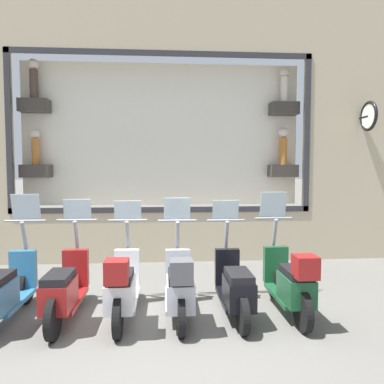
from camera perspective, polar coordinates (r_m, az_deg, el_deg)
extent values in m
plane|color=#66635E|center=(5.16, -4.56, -20.04)|extent=(120.00, 120.00, 0.00)
cube|color=tan|center=(8.46, -4.46, -6.66)|extent=(0.40, 6.50, 1.10)
cube|color=#2D2D33|center=(8.46, -4.61, 20.33)|extent=(0.04, 6.50, 0.12)
cube|color=#2D2D33|center=(8.16, -4.48, -2.70)|extent=(0.04, 6.50, 0.12)
cube|color=#2D2D33|center=(8.73, 17.14, 8.51)|extent=(0.04, 0.12, 3.45)
cube|color=#2D2D33|center=(8.76, -26.15, 8.28)|extent=(0.04, 0.12, 3.45)
cube|color=white|center=(8.70, -4.53, 8.69)|extent=(0.04, 6.26, 3.21)
cube|color=#38332D|center=(8.98, 13.83, 12.23)|extent=(0.36, 0.63, 0.28)
cylinder|color=silver|center=(9.05, 13.88, 14.90)|extent=(0.16, 0.16, 0.57)
sphere|color=beige|center=(9.14, 13.92, 17.30)|extent=(0.21, 0.21, 0.21)
cube|color=#38332D|center=(9.00, -22.89, 12.02)|extent=(0.36, 0.63, 0.28)
cylinder|color=#47382D|center=(9.08, -22.96, 14.87)|extent=(0.18, 0.18, 0.63)
sphere|color=beige|center=(9.17, -23.03, 17.50)|extent=(0.23, 0.23, 0.23)
cube|color=#38332D|center=(8.88, 13.69, 3.15)|extent=(0.36, 0.63, 0.28)
cylinder|color=#B26B2D|center=(8.89, 13.74, 6.07)|extent=(0.17, 0.17, 0.62)
sphere|color=beige|center=(8.92, 13.78, 8.79)|extent=(0.23, 0.23, 0.23)
cube|color=#38332D|center=(8.90, -22.65, 2.97)|extent=(0.36, 0.63, 0.28)
cylinder|color=#B26B2D|center=(8.91, -22.72, 5.71)|extent=(0.16, 0.16, 0.57)
sphere|color=beige|center=(8.93, -22.78, 8.21)|extent=(0.21, 0.21, 0.21)
cylinder|color=black|center=(9.13, 24.77, 10.31)|extent=(0.35, 0.05, 0.05)
torus|color=black|center=(8.98, 25.32, 10.41)|extent=(0.64, 0.07, 0.64)
cylinder|color=white|center=(8.98, 25.32, 10.41)|extent=(0.53, 0.03, 0.53)
cylinder|color=black|center=(6.31, 12.32, -13.07)|extent=(0.53, 0.09, 0.53)
cylinder|color=black|center=(5.16, 16.55, -17.03)|extent=(0.53, 0.09, 0.53)
cube|color=#19512D|center=(5.73, 14.20, -14.99)|extent=(1.02, 0.38, 0.06)
cube|color=#19512D|center=(5.33, 15.55, -14.09)|extent=(0.61, 0.35, 0.36)
cube|color=black|center=(5.26, 15.60, -11.70)|extent=(0.58, 0.31, 0.10)
cube|color=#19512D|center=(6.14, 12.62, -10.67)|extent=(0.12, 0.37, 0.56)
cylinder|color=gray|center=(6.10, 12.49, -6.01)|extent=(0.20, 0.06, 0.45)
cylinder|color=gray|center=(6.13, 12.33, -3.94)|extent=(0.04, 0.61, 0.04)
cube|color=silver|center=(6.15, 12.26, -1.92)|extent=(0.10, 0.42, 0.42)
cube|color=maroon|center=(4.94, 16.90, -10.85)|extent=(0.28, 0.28, 0.28)
cylinder|color=black|center=(6.17, 5.16, -13.65)|extent=(0.47, 0.09, 0.47)
cylinder|color=black|center=(4.94, 7.80, -18.18)|extent=(0.47, 0.09, 0.47)
cube|color=black|center=(5.55, 6.32, -15.79)|extent=(1.02, 0.38, 0.06)
cube|color=black|center=(5.14, 7.13, -14.96)|extent=(0.61, 0.35, 0.36)
cube|color=black|center=(5.07, 7.15, -12.49)|extent=(0.58, 0.31, 0.10)
cube|color=black|center=(5.97, 5.37, -11.25)|extent=(0.12, 0.37, 0.56)
cylinder|color=gray|center=(5.93, 5.28, -6.47)|extent=(0.20, 0.06, 0.45)
cylinder|color=gray|center=(5.96, 5.19, -4.32)|extent=(0.04, 0.60, 0.04)
cube|color=silver|center=(5.98, 5.13, -2.74)|extent=(0.08, 0.42, 0.32)
cylinder|color=black|center=(6.09, -2.23, -13.83)|extent=(0.48, 0.09, 0.48)
cylinder|color=black|center=(4.85, -1.65, -18.52)|extent=(0.48, 0.09, 0.48)
cube|color=#B7BCC6|center=(5.47, -1.98, -16.03)|extent=(1.02, 0.39, 0.06)
cube|color=#B7BCC6|center=(5.05, -1.81, -15.22)|extent=(0.61, 0.35, 0.36)
cube|color=black|center=(4.98, -1.81, -12.72)|extent=(0.58, 0.31, 0.10)
cube|color=#B7BCC6|center=(5.89, -2.20, -11.40)|extent=(0.12, 0.37, 0.56)
cylinder|color=gray|center=(5.85, -2.24, -6.55)|extent=(0.20, 0.06, 0.45)
cylinder|color=gray|center=(5.89, -2.27, -4.38)|extent=(0.04, 0.60, 0.04)
cube|color=silver|center=(5.90, -2.29, -2.59)|extent=(0.09, 0.42, 0.36)
cube|color=#4C4C51|center=(4.61, -1.64, -11.98)|extent=(0.28, 0.28, 0.28)
cylinder|color=black|center=(6.10, -9.72, -13.72)|extent=(0.51, 0.09, 0.51)
cylinder|color=black|center=(4.89, -11.23, -18.26)|extent=(0.51, 0.09, 0.51)
cube|color=silver|center=(5.49, -10.38, -15.86)|extent=(1.02, 0.39, 0.06)
cube|color=silver|center=(5.07, -10.87, -15.04)|extent=(0.61, 0.35, 0.36)
cube|color=black|center=(5.00, -10.91, -12.55)|extent=(0.58, 0.31, 0.10)
cube|color=silver|center=(5.92, -9.84, -11.27)|extent=(0.12, 0.37, 0.56)
cylinder|color=gray|center=(5.88, -9.83, -6.43)|extent=(0.20, 0.06, 0.45)
cylinder|color=gray|center=(5.91, -9.79, -4.27)|extent=(0.04, 0.60, 0.04)
cube|color=silver|center=(5.93, -9.77, -2.74)|extent=(0.08, 0.42, 0.30)
cube|color=maroon|center=(4.65, -11.40, -11.77)|extent=(0.28, 0.28, 0.28)
cylinder|color=black|center=(6.20, -17.04, -13.41)|extent=(0.53, 0.09, 0.53)
cylinder|color=black|center=(5.04, -20.39, -17.59)|extent=(0.53, 0.09, 0.53)
cube|color=maroon|center=(5.62, -18.52, -15.42)|extent=(1.02, 0.38, 0.06)
cube|color=maroon|center=(5.21, -19.62, -14.55)|extent=(0.61, 0.35, 0.36)
cube|color=black|center=(5.14, -19.68, -12.12)|extent=(0.58, 0.31, 0.10)
cube|color=maroon|center=(6.04, -17.29, -10.97)|extent=(0.12, 0.37, 0.56)
cylinder|color=gray|center=(6.00, -17.24, -6.23)|extent=(0.20, 0.06, 0.45)
cylinder|color=gray|center=(6.03, -17.13, -4.12)|extent=(0.04, 0.60, 0.04)
cube|color=silver|center=(6.05, -17.08, -2.54)|extent=(0.08, 0.42, 0.32)
cylinder|color=black|center=(6.42, -23.95, -13.02)|extent=(0.53, 0.09, 0.53)
cube|color=teal|center=(5.85, -26.12, -14.86)|extent=(1.02, 0.38, 0.06)
cube|color=teal|center=(6.25, -24.32, -10.65)|extent=(0.12, 0.37, 0.56)
cylinder|color=gray|center=(6.22, -24.23, -6.08)|extent=(0.20, 0.06, 0.45)
cylinder|color=gray|center=(6.25, -24.06, -4.04)|extent=(0.04, 0.61, 0.04)
cube|color=silver|center=(6.26, -23.99, -2.12)|extent=(0.10, 0.42, 0.41)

